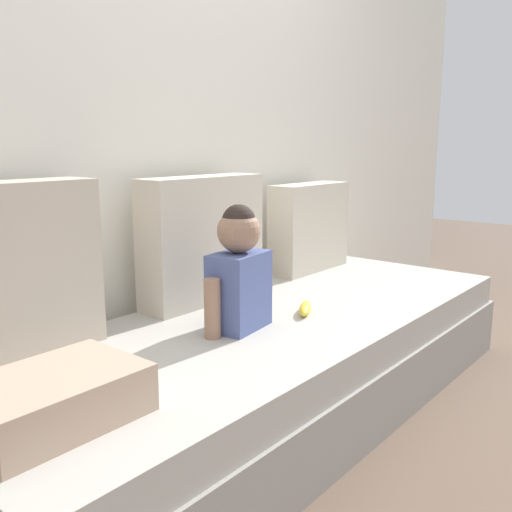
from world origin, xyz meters
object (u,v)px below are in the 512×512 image
Objects in this scene: throw_pillow_center at (203,240)px; banana at (305,308)px; folded_blanket at (54,398)px; throw_pillow_right at (309,227)px; toddler at (239,270)px; couch at (270,365)px; throw_pillow_left at (24,270)px.

throw_pillow_center is 3.42× the size of banana.
folded_blanket is at bearing -154.31° from throw_pillow_center.
throw_pillow_right is 1.26× the size of folded_blanket.
toddler is at bearing -116.09° from throw_pillow_center.
toddler is at bearing -159.89° from throw_pillow_right.
folded_blanket is (-1.09, -0.04, 0.04)m from banana.
toddler reaches higher than couch.
toddler is at bearing 164.24° from banana.
throw_pillow_left is at bearing 180.00° from throw_pillow_right.
throw_pillow_center reaches higher than throw_pillow_right.
throw_pillow_center is 1.09m from folded_blanket.
throw_pillow_right reaches higher than couch.
throw_pillow_center is (0.00, 0.35, 0.46)m from couch.
couch is 14.70× the size of banana.
banana is 1.10m from folded_blanket.
throw_pillow_left is 1.22× the size of toddler.
folded_blanket is (-0.97, -0.11, 0.26)m from couch.
throw_pillow_center is 1.15× the size of throw_pillow_right.
throw_pillow_left is at bearing 150.28° from toddler.
throw_pillow_right is at bearing 24.51° from couch.
couch is 4.64× the size of throw_pillow_left.
couch is 0.97m from throw_pillow_left.
banana is (0.12, -0.08, 0.22)m from couch.
toddler is 1.11× the size of folded_blanket.
throw_pillow_right is (1.55, 0.00, -0.05)m from throw_pillow_left.
throw_pillow_center is at bearing 180.00° from throw_pillow_right.
throw_pillow_left is 1.35× the size of folded_blanket.
banana is at bearing -146.61° from throw_pillow_right.
throw_pillow_left reaches higher than folded_blanket.
throw_pillow_left is (-0.77, 0.35, 0.47)m from couch.
throw_pillow_left is 0.55m from folded_blanket.
throw_pillow_left is 0.93× the size of throw_pillow_center.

